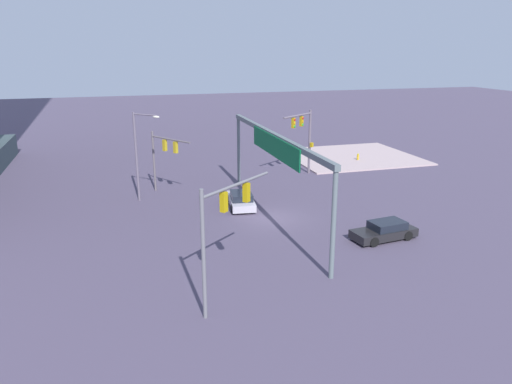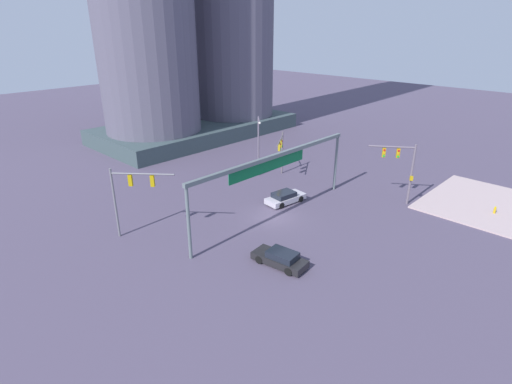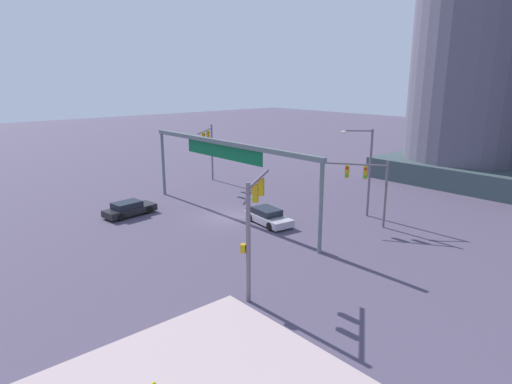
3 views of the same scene
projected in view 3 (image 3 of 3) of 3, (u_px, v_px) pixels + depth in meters
name	position (u px, v px, depth m)	size (l,w,h in m)	color
ground_plane	(226.00, 218.00, 36.15)	(200.06, 200.06, 0.00)	#4C4358
traffic_signal_near_corner	(209.00, 143.00, 47.26)	(3.58, 4.20, 6.26)	slate
traffic_signal_opposite_side	(253.00, 217.00, 22.50)	(2.76, 4.04, 6.30)	slate
traffic_signal_cross_street	(368.00, 180.00, 33.25)	(4.09, 2.74, 5.26)	#625A5F
streetlamp_curved_arm	(366.00, 166.00, 35.63)	(1.91, 2.03, 7.25)	slate
overhead_sign_gantry	(225.00, 153.00, 34.99)	(20.44, 0.43, 6.37)	slate
sedan_car_approaching	(129.00, 209.00, 36.64)	(2.23, 4.51, 1.21)	black
sedan_car_waiting_far	(268.00, 217.00, 34.58)	(4.53, 2.33, 1.21)	#B3ADBA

